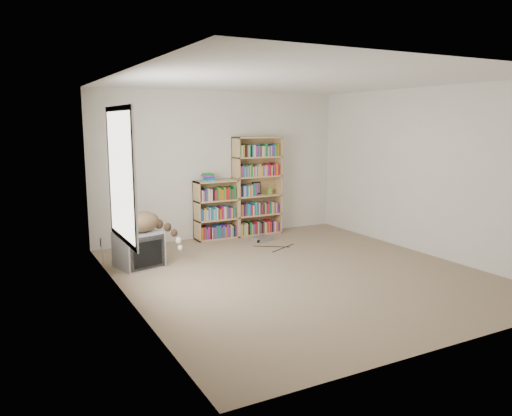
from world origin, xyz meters
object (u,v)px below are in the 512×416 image
crt_tv (139,249)px  bookcase_short (216,212)px  bookcase_tall (257,188)px  dvd_player (262,239)px  cat (148,225)px

crt_tv → bookcase_short: bearing=19.9°
crt_tv → bookcase_tall: bearing=10.4°
bookcase_short → bookcase_tall: bearing=0.1°
bookcase_tall → bookcase_short: bearing=-179.9°
crt_tv → bookcase_tall: size_ratio=0.39×
bookcase_tall → dvd_player: 0.97m
bookcase_tall → bookcase_short: bookcase_tall is taller
bookcase_short → dvd_player: bookcase_short is taller
crt_tv → dvd_player: bearing=0.1°
cat → bookcase_tall: bookcase_tall is taller
dvd_player → bookcase_tall: bearing=48.9°
bookcase_short → crt_tv: bearing=-146.6°
dvd_player → bookcase_short: bearing=117.3°
bookcase_tall → dvd_player: bookcase_tall is taller
crt_tv → cat: size_ratio=0.78×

